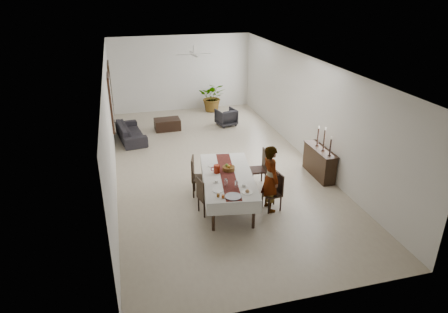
% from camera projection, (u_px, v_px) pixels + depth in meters
% --- Properties ---
extents(floor, '(6.00, 12.00, 0.00)m').
position_uv_depth(floor, '(215.00, 164.00, 12.50)').
color(floor, '#B7AB92').
rests_on(floor, ground).
extents(ceiling, '(6.00, 12.00, 0.02)m').
position_uv_depth(ceiling, '(214.00, 61.00, 11.20)').
color(ceiling, white).
rests_on(ceiling, wall_back).
extents(wall_back, '(6.00, 0.02, 3.20)m').
position_uv_depth(wall_back, '(181.00, 73.00, 17.15)').
color(wall_back, silver).
rests_on(wall_back, floor).
extents(wall_front, '(6.00, 0.02, 3.20)m').
position_uv_depth(wall_front, '(299.00, 226.00, 6.56)').
color(wall_front, silver).
rests_on(wall_front, floor).
extents(wall_left, '(0.02, 12.00, 3.20)m').
position_uv_depth(wall_left, '(110.00, 124.00, 11.15)').
color(wall_left, silver).
rests_on(wall_left, floor).
extents(wall_right, '(0.02, 12.00, 3.20)m').
position_uv_depth(wall_right, '(307.00, 108.00, 12.55)').
color(wall_right, silver).
rests_on(wall_right, floor).
extents(dining_table_top, '(1.44, 2.67, 0.05)m').
position_uv_depth(dining_table_top, '(228.00, 176.00, 10.06)').
color(dining_table_top, black).
rests_on(dining_table_top, table_leg_fl).
extents(table_leg_fl, '(0.08, 0.08, 0.74)m').
position_uv_depth(table_leg_fl, '(213.00, 217.00, 9.08)').
color(table_leg_fl, black).
rests_on(table_leg_fl, floor).
extents(table_leg_fr, '(0.08, 0.08, 0.74)m').
position_uv_depth(table_leg_fr, '(254.00, 214.00, 9.17)').
color(table_leg_fr, black).
rests_on(table_leg_fr, floor).
extents(table_leg_bl, '(0.08, 0.08, 0.74)m').
position_uv_depth(table_leg_bl, '(207.00, 170.00, 11.27)').
color(table_leg_bl, black).
rests_on(table_leg_bl, floor).
extents(table_leg_br, '(0.08, 0.08, 0.74)m').
position_uv_depth(table_leg_br, '(239.00, 169.00, 11.36)').
color(table_leg_br, black).
rests_on(table_leg_br, floor).
extents(tablecloth_top, '(1.66, 2.89, 0.01)m').
position_uv_depth(tablecloth_top, '(228.00, 175.00, 10.05)').
color(tablecloth_top, silver).
rests_on(tablecloth_top, dining_table_top).
extents(tablecloth_drape_left, '(0.43, 2.70, 0.32)m').
position_uv_depth(tablecloth_drape_left, '(203.00, 182.00, 10.05)').
color(tablecloth_drape_left, white).
rests_on(tablecloth_drape_left, dining_table_top).
extents(tablecloth_drape_right, '(0.43, 2.70, 0.32)m').
position_uv_depth(tablecloth_drape_right, '(252.00, 179.00, 10.17)').
color(tablecloth_drape_right, white).
rests_on(tablecloth_drape_right, dining_table_top).
extents(tablecloth_drape_near, '(1.23, 0.20, 0.32)m').
position_uv_depth(tablecloth_drape_near, '(234.00, 209.00, 8.88)').
color(tablecloth_drape_near, silver).
rests_on(tablecloth_drape_near, dining_table_top).
extents(tablecloth_drape_far, '(1.23, 0.20, 0.32)m').
position_uv_depth(tablecloth_drape_far, '(222.00, 159.00, 11.34)').
color(tablecloth_drape_far, silver).
rests_on(tablecloth_drape_far, dining_table_top).
extents(table_runner, '(0.78, 2.67, 0.00)m').
position_uv_depth(table_runner, '(228.00, 175.00, 10.04)').
color(table_runner, maroon).
rests_on(table_runner, tablecloth_top).
extents(red_pitcher, '(0.18, 0.18, 0.21)m').
position_uv_depth(red_pitcher, '(217.00, 169.00, 10.12)').
color(red_pitcher, maroon).
rests_on(red_pitcher, tablecloth_top).
extents(pitcher_handle, '(0.13, 0.04, 0.13)m').
position_uv_depth(pitcher_handle, '(213.00, 169.00, 10.11)').
color(pitcher_handle, maroon).
rests_on(pitcher_handle, red_pitcher).
extents(wine_glass_near, '(0.07, 0.07, 0.18)m').
position_uv_depth(wine_glass_near, '(236.00, 184.00, 9.40)').
color(wine_glass_near, white).
rests_on(wine_glass_near, tablecloth_top).
extents(wine_glass_mid, '(0.07, 0.07, 0.18)m').
position_uv_depth(wine_glass_mid, '(226.00, 183.00, 9.47)').
color(wine_glass_mid, white).
rests_on(wine_glass_mid, tablecloth_top).
extents(teacup_right, '(0.10, 0.10, 0.06)m').
position_uv_depth(teacup_right, '(244.00, 185.00, 9.49)').
color(teacup_right, silver).
rests_on(teacup_right, saucer_right).
extents(saucer_right, '(0.16, 0.16, 0.01)m').
position_uv_depth(saucer_right, '(244.00, 186.00, 9.50)').
color(saucer_right, silver).
rests_on(saucer_right, tablecloth_top).
extents(teacup_left, '(0.10, 0.10, 0.06)m').
position_uv_depth(teacup_left, '(216.00, 181.00, 9.67)').
color(teacup_left, silver).
rests_on(teacup_left, saucer_left).
extents(saucer_left, '(0.16, 0.16, 0.01)m').
position_uv_depth(saucer_left, '(216.00, 182.00, 9.68)').
color(saucer_left, white).
rests_on(saucer_left, tablecloth_top).
extents(plate_near_right, '(0.25, 0.25, 0.02)m').
position_uv_depth(plate_near_right, '(247.00, 192.00, 9.21)').
color(plate_near_right, white).
rests_on(plate_near_right, tablecloth_top).
extents(bread_near_right, '(0.10, 0.10, 0.10)m').
position_uv_depth(bread_near_right, '(247.00, 191.00, 9.20)').
color(bread_near_right, tan).
rests_on(bread_near_right, plate_near_right).
extents(plate_near_left, '(0.25, 0.25, 0.02)m').
position_uv_depth(plate_near_left, '(218.00, 190.00, 9.29)').
color(plate_near_left, silver).
rests_on(plate_near_left, tablecloth_top).
extents(plate_far_left, '(0.25, 0.25, 0.02)m').
position_uv_depth(plate_far_left, '(213.00, 165.00, 10.54)').
color(plate_far_left, silver).
rests_on(plate_far_left, tablecloth_top).
extents(serving_tray, '(0.38, 0.38, 0.02)m').
position_uv_depth(serving_tray, '(233.00, 196.00, 9.03)').
color(serving_tray, '#414246').
rests_on(serving_tray, tablecloth_top).
extents(jam_jar_a, '(0.07, 0.07, 0.08)m').
position_uv_depth(jam_jar_a, '(223.00, 197.00, 8.97)').
color(jam_jar_a, '#924015').
rests_on(jam_jar_a, tablecloth_top).
extents(jam_jar_b, '(0.07, 0.07, 0.08)m').
position_uv_depth(jam_jar_b, '(218.00, 195.00, 9.02)').
color(jam_jar_b, brown).
rests_on(jam_jar_b, tablecloth_top).
extents(fruit_basket, '(0.32, 0.32, 0.11)m').
position_uv_depth(fruit_basket, '(229.00, 168.00, 10.27)').
color(fruit_basket, brown).
rests_on(fruit_basket, tablecloth_top).
extents(fruit_red, '(0.10, 0.10, 0.10)m').
position_uv_depth(fruit_red, '(230.00, 165.00, 10.26)').
color(fruit_red, maroon).
rests_on(fruit_red, fruit_basket).
extents(fruit_green, '(0.08, 0.08, 0.08)m').
position_uv_depth(fruit_green, '(227.00, 165.00, 10.26)').
color(fruit_green, '#548126').
rests_on(fruit_green, fruit_basket).
extents(fruit_yellow, '(0.09, 0.09, 0.09)m').
position_uv_depth(fruit_yellow, '(229.00, 167.00, 10.19)').
color(fruit_yellow, gold).
rests_on(fruit_yellow, fruit_basket).
extents(chair_right_near_seat, '(0.46, 0.46, 0.05)m').
position_uv_depth(chair_right_near_seat, '(272.00, 194.00, 9.91)').
color(chair_right_near_seat, black).
rests_on(chair_right_near_seat, chair_right_near_leg_fl).
extents(chair_right_near_leg_fl, '(0.05, 0.05, 0.41)m').
position_uv_depth(chair_right_near_leg_fl, '(281.00, 204.00, 9.92)').
color(chair_right_near_leg_fl, black).
rests_on(chair_right_near_leg_fl, floor).
extents(chair_right_near_leg_fr, '(0.05, 0.05, 0.41)m').
position_uv_depth(chair_right_near_leg_fr, '(274.00, 198.00, 10.21)').
color(chair_right_near_leg_fr, black).
rests_on(chair_right_near_leg_fr, floor).
extents(chair_right_near_leg_bl, '(0.05, 0.05, 0.41)m').
position_uv_depth(chair_right_near_leg_bl, '(269.00, 207.00, 9.80)').
color(chair_right_near_leg_bl, black).
rests_on(chair_right_near_leg_bl, floor).
extents(chair_right_near_leg_br, '(0.05, 0.05, 0.41)m').
position_uv_depth(chair_right_near_leg_br, '(262.00, 200.00, 10.09)').
color(chair_right_near_leg_br, black).
rests_on(chair_right_near_leg_br, floor).
extents(chair_right_near_back, '(0.09, 0.41, 0.52)m').
position_uv_depth(chair_right_near_back, '(279.00, 183.00, 9.87)').
color(chair_right_near_back, black).
rests_on(chair_right_near_back, chair_right_near_seat).
extents(chair_right_far_seat, '(0.48, 0.48, 0.05)m').
position_uv_depth(chair_right_far_seat, '(257.00, 170.00, 11.09)').
color(chair_right_far_seat, black).
rests_on(chair_right_far_seat, chair_right_far_leg_fl).
extents(chair_right_far_leg_fl, '(0.05, 0.05, 0.44)m').
position_uv_depth(chair_right_far_leg_fl, '(265.00, 180.00, 11.05)').
color(chair_right_far_leg_fl, black).
rests_on(chair_right_far_leg_fl, floor).
extents(chair_right_far_leg_fr, '(0.05, 0.05, 0.44)m').
position_uv_depth(chair_right_far_leg_fr, '(262.00, 174.00, 11.38)').
color(chair_right_far_leg_fr, black).
rests_on(chair_right_far_leg_fr, floor).
extents(chair_right_far_leg_bl, '(0.05, 0.05, 0.44)m').
position_uv_depth(chair_right_far_leg_bl, '(252.00, 181.00, 11.00)').
color(chair_right_far_leg_bl, black).
rests_on(chair_right_far_leg_bl, floor).
extents(chair_right_far_leg_br, '(0.05, 0.05, 0.44)m').
position_uv_depth(chair_right_far_leg_br, '(249.00, 175.00, 11.32)').
color(chair_right_far_leg_br, black).
rests_on(chair_right_far_leg_br, floor).
extents(chair_right_far_back, '(0.08, 0.44, 0.56)m').
position_uv_depth(chair_right_far_back, '(265.00, 160.00, 11.00)').
color(chair_right_far_back, black).
rests_on(chair_right_far_back, chair_right_far_seat).
extents(chair_left_near_seat, '(0.49, 0.49, 0.05)m').
position_uv_depth(chair_left_near_seat, '(207.00, 198.00, 9.76)').
color(chair_left_near_seat, black).
rests_on(chair_left_near_seat, chair_left_near_leg_fl).
extents(chair_left_near_leg_fl, '(0.05, 0.05, 0.40)m').
position_uv_depth(chair_left_near_leg_fl, '(199.00, 204.00, 9.91)').
color(chair_left_near_leg_fl, black).
rests_on(chair_left_near_leg_fl, floor).
extents(chair_left_near_leg_fr, '(0.05, 0.05, 0.40)m').
position_uv_depth(chair_left_near_leg_fr, '(204.00, 210.00, 9.65)').
color(chair_left_near_leg_fr, black).
rests_on(chair_left_near_leg_fr, floor).
extents(chair_left_near_leg_bl, '(0.05, 0.05, 0.40)m').
position_uv_depth(chair_left_near_leg_bl, '(211.00, 201.00, 10.06)').
color(chair_left_near_leg_bl, black).
rests_on(chair_left_near_leg_bl, floor).
extents(chair_left_near_leg_br, '(0.05, 0.05, 0.40)m').
position_uv_depth(chair_left_near_leg_br, '(217.00, 207.00, 9.79)').
color(chair_left_near_leg_br, black).
rests_on(chair_left_near_leg_br, floor).
extents(chair_left_near_back, '(0.13, 0.40, 0.52)m').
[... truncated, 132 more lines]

